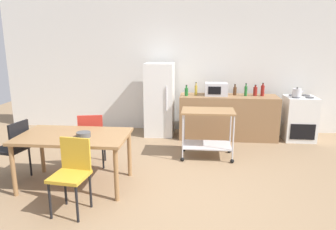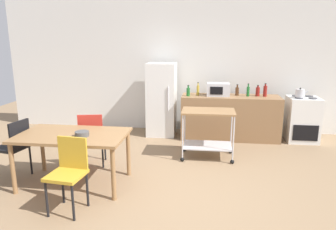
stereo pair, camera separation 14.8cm
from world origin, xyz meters
name	(u,v)px [view 2 (the right image)]	position (x,y,z in m)	size (l,w,h in m)	color
ground_plane	(173,193)	(0.00, 0.00, 0.00)	(12.00, 12.00, 0.00)	#8C7051
back_wall	(189,66)	(0.00, 3.20, 1.45)	(8.40, 0.12, 2.90)	silver
kitchen_counter	(230,117)	(0.90, 2.60, 0.45)	(2.00, 0.64, 0.90)	olive
dining_table	(73,139)	(-1.43, 0.12, 0.67)	(1.50, 0.90, 0.75)	olive
chair_red	(92,136)	(-1.41, 0.80, 0.52)	(0.47, 0.47, 0.89)	#B72D23
chair_mustard	(69,169)	(-1.20, -0.55, 0.52)	(0.44, 0.44, 0.89)	gold
chair_black	(15,145)	(-2.38, 0.21, 0.52)	(0.47, 0.47, 0.89)	black
stove_oven	(302,119)	(2.35, 2.62, 0.45)	(0.60, 0.61, 0.92)	white
refrigerator	(162,99)	(-0.55, 2.70, 0.78)	(0.60, 0.63, 1.55)	white
kitchen_cart	(208,126)	(0.45, 1.41, 0.57)	(0.91, 0.57, 0.85)	olive
bottle_soy_sauce	(188,92)	(0.03, 2.50, 0.99)	(0.07, 0.07, 0.22)	#1E6628
bottle_soda	(198,90)	(0.22, 2.62, 1.01)	(0.06, 0.06, 0.27)	gold
microwave	(218,89)	(0.64, 2.62, 1.03)	(0.46, 0.35, 0.26)	silver
bottle_olive_oil	(237,91)	(1.03, 2.69, 0.99)	(0.07, 0.07, 0.23)	#4C2D19
bottle_vinegar	(248,91)	(1.24, 2.62, 1.01)	(0.06, 0.06, 0.26)	#1E6628
bottle_sesame_oil	(258,92)	(1.44, 2.66, 0.99)	(0.08, 0.08, 0.23)	maroon
bottle_sparkling_water	(265,91)	(1.58, 2.64, 1.01)	(0.07, 0.07, 0.27)	maroon
fruit_bowl	(82,134)	(-1.26, 0.03, 0.78)	(0.19, 0.19, 0.07)	#4C4C4C
kettle	(300,93)	(2.23, 2.52, 1.00)	(0.24, 0.17, 0.19)	silver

